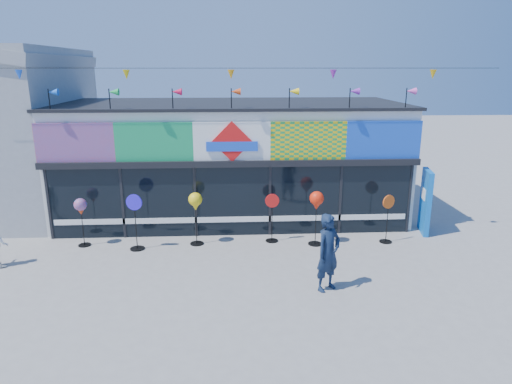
{
  "coord_description": "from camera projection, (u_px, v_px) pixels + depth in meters",
  "views": [
    {
      "loc": [
        -0.03,
        -10.68,
        5.35
      ],
      "look_at": [
        0.67,
        2.0,
        1.84
      ],
      "focal_mm": 32.0,
      "sensor_mm": 36.0,
      "label": 1
    }
  ],
  "objects": [
    {
      "name": "ground",
      "position": [
        234.0,
        282.0,
        11.7
      ],
      "size": [
        80.0,
        80.0,
        0.0
      ],
      "primitive_type": "plane",
      "color": "gray",
      "rests_on": "ground"
    },
    {
      "name": "kite_shop",
      "position": [
        232.0,
        159.0,
        16.88
      ],
      "size": [
        16.0,
        5.7,
        5.31
      ],
      "color": "silver",
      "rests_on": "ground"
    },
    {
      "name": "blue_sign",
      "position": [
        425.0,
        201.0,
        14.98
      ],
      "size": [
        0.36,
        1.07,
        2.12
      ],
      "rotation": [
        0.0,
        0.0,
        -0.2
      ],
      "color": "blue",
      "rests_on": "ground"
    },
    {
      "name": "spinner_0",
      "position": [
        81.0,
        208.0,
        13.78
      ],
      "size": [
        0.38,
        0.38,
        1.51
      ],
      "color": "black",
      "rests_on": "ground"
    },
    {
      "name": "spinner_1",
      "position": [
        135.0,
        221.0,
        13.58
      ],
      "size": [
        0.48,
        0.44,
        1.73
      ],
      "color": "black",
      "rests_on": "ground"
    },
    {
      "name": "spinner_2",
      "position": [
        195.0,
        203.0,
        13.87
      ],
      "size": [
        0.42,
        0.42,
        1.66
      ],
      "color": "black",
      "rests_on": "ground"
    },
    {
      "name": "spinner_3",
      "position": [
        272.0,
        217.0,
        14.24
      ],
      "size": [
        0.44,
        0.4,
        1.55
      ],
      "color": "black",
      "rests_on": "ground"
    },
    {
      "name": "spinner_4",
      "position": [
        317.0,
        202.0,
        13.83
      ],
      "size": [
        0.43,
        0.43,
        1.71
      ],
      "color": "black",
      "rests_on": "ground"
    },
    {
      "name": "spinner_5",
      "position": [
        387.0,
        218.0,
        14.16
      ],
      "size": [
        0.42,
        0.39,
        1.54
      ],
      "color": "black",
      "rests_on": "ground"
    },
    {
      "name": "adult_man",
      "position": [
        328.0,
        253.0,
        11.09
      ],
      "size": [
        0.85,
        0.79,
        1.95
      ],
      "primitive_type": "imported",
      "rotation": [
        0.0,
        0.0,
        0.62
      ],
      "color": "#12203A",
      "rests_on": "ground"
    }
  ]
}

